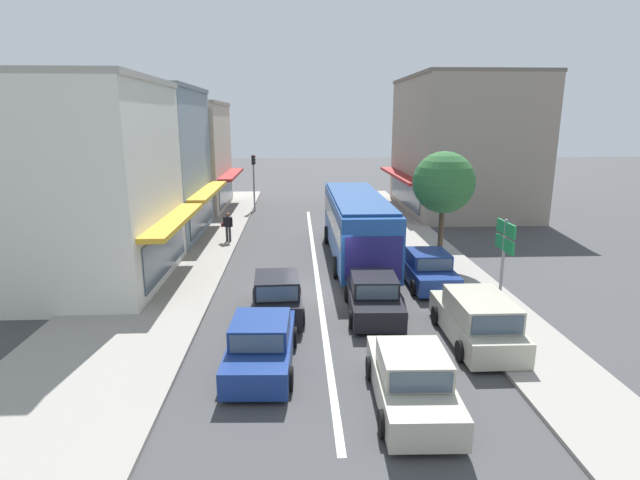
{
  "coord_description": "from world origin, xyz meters",
  "views": [
    {
      "loc": [
        -0.9,
        -18.95,
        6.88
      ],
      "look_at": [
        0.23,
        4.18,
        1.2
      ],
      "focal_mm": 28.0,
      "sensor_mm": 36.0,
      "label": 1
    }
  ],
  "objects_px": {
    "parked_wagon_kerb_front": "(477,320)",
    "sedan_adjacent_lane_lead": "(261,345)",
    "street_tree_right": "(444,183)",
    "pedestrian_with_handbag_near": "(228,225)",
    "parked_sedan_kerb_second": "(427,269)",
    "city_bus": "(357,222)",
    "sedan_queue_far_back": "(411,380)",
    "sedan_behind_bus_mid": "(374,296)",
    "hatchback_queue_gap_filler": "(277,296)",
    "traffic_light_downstreet": "(254,173)",
    "directional_road_sign": "(504,246)"
  },
  "relations": [
    {
      "from": "parked_wagon_kerb_front",
      "to": "traffic_light_downstreet",
      "type": "bearing_deg",
      "value": 110.62
    },
    {
      "from": "parked_sedan_kerb_second",
      "to": "traffic_light_downstreet",
      "type": "height_order",
      "value": "traffic_light_downstreet"
    },
    {
      "from": "street_tree_right",
      "to": "pedestrian_with_handbag_near",
      "type": "bearing_deg",
      "value": 154.49
    },
    {
      "from": "sedan_queue_far_back",
      "to": "hatchback_queue_gap_filler",
      "type": "bearing_deg",
      "value": 120.32
    },
    {
      "from": "hatchback_queue_gap_filler",
      "to": "directional_road_sign",
      "type": "height_order",
      "value": "directional_road_sign"
    },
    {
      "from": "city_bus",
      "to": "pedestrian_with_handbag_near",
      "type": "bearing_deg",
      "value": 153.18
    },
    {
      "from": "city_bus",
      "to": "sedan_behind_bus_mid",
      "type": "xyz_separation_m",
      "value": [
        -0.25,
        -7.19,
        -1.22
      ]
    },
    {
      "from": "city_bus",
      "to": "parked_wagon_kerb_front",
      "type": "relative_size",
      "value": 2.41
    },
    {
      "from": "sedan_adjacent_lane_lead",
      "to": "street_tree_right",
      "type": "distance_m",
      "value": 12.59
    },
    {
      "from": "parked_sedan_kerb_second",
      "to": "city_bus",
      "type": "bearing_deg",
      "value": 121.86
    },
    {
      "from": "pedestrian_with_handbag_near",
      "to": "parked_wagon_kerb_front",
      "type": "bearing_deg",
      "value": -54.27
    },
    {
      "from": "sedan_behind_bus_mid",
      "to": "parked_sedan_kerb_second",
      "type": "relative_size",
      "value": 1.01
    },
    {
      "from": "sedan_adjacent_lane_lead",
      "to": "directional_road_sign",
      "type": "bearing_deg",
      "value": 19.92
    },
    {
      "from": "sedan_adjacent_lane_lead",
      "to": "traffic_light_downstreet",
      "type": "xyz_separation_m",
      "value": [
        -2.11,
        24.51,
        2.19
      ]
    },
    {
      "from": "sedan_adjacent_lane_lead",
      "to": "hatchback_queue_gap_filler",
      "type": "height_order",
      "value": "hatchback_queue_gap_filler"
    },
    {
      "from": "sedan_adjacent_lane_lead",
      "to": "hatchback_queue_gap_filler",
      "type": "bearing_deg",
      "value": 85.27
    },
    {
      "from": "sedan_behind_bus_mid",
      "to": "traffic_light_downstreet",
      "type": "height_order",
      "value": "traffic_light_downstreet"
    },
    {
      "from": "parked_sedan_kerb_second",
      "to": "traffic_light_downstreet",
      "type": "relative_size",
      "value": 1.0
    },
    {
      "from": "sedan_behind_bus_mid",
      "to": "parked_sedan_kerb_second",
      "type": "height_order",
      "value": "same"
    },
    {
      "from": "sedan_adjacent_lane_lead",
      "to": "pedestrian_with_handbag_near",
      "type": "relative_size",
      "value": 2.62
    },
    {
      "from": "sedan_queue_far_back",
      "to": "parked_sedan_kerb_second",
      "type": "relative_size",
      "value": 1.01
    },
    {
      "from": "sedan_queue_far_back",
      "to": "hatchback_queue_gap_filler",
      "type": "xyz_separation_m",
      "value": [
        -3.48,
        5.94,
        0.05
      ]
    },
    {
      "from": "sedan_behind_bus_mid",
      "to": "pedestrian_with_handbag_near",
      "type": "height_order",
      "value": "pedestrian_with_handbag_near"
    },
    {
      "from": "sedan_behind_bus_mid",
      "to": "street_tree_right",
      "type": "xyz_separation_m",
      "value": [
        3.99,
        5.6,
        3.35
      ]
    },
    {
      "from": "city_bus",
      "to": "sedan_queue_far_back",
      "type": "bearing_deg",
      "value": -90.96
    },
    {
      "from": "sedan_behind_bus_mid",
      "to": "sedan_adjacent_lane_lead",
      "type": "bearing_deg",
      "value": -135.16
    },
    {
      "from": "street_tree_right",
      "to": "parked_sedan_kerb_second",
      "type": "bearing_deg",
      "value": -116.37
    },
    {
      "from": "hatchback_queue_gap_filler",
      "to": "parked_sedan_kerb_second",
      "type": "height_order",
      "value": "hatchback_queue_gap_filler"
    },
    {
      "from": "traffic_light_downstreet",
      "to": "parked_wagon_kerb_front",
      "type": "bearing_deg",
      "value": -69.38
    },
    {
      "from": "pedestrian_with_handbag_near",
      "to": "hatchback_queue_gap_filler",
      "type": "bearing_deg",
      "value": -73.63
    },
    {
      "from": "sedan_behind_bus_mid",
      "to": "directional_road_sign",
      "type": "bearing_deg",
      "value": -11.12
    },
    {
      "from": "street_tree_right",
      "to": "pedestrian_with_handbag_near",
      "type": "height_order",
      "value": "street_tree_right"
    },
    {
      "from": "sedan_adjacent_lane_lead",
      "to": "sedan_behind_bus_mid",
      "type": "relative_size",
      "value": 1.0
    },
    {
      "from": "traffic_light_downstreet",
      "to": "pedestrian_with_handbag_near",
      "type": "height_order",
      "value": "traffic_light_downstreet"
    },
    {
      "from": "traffic_light_downstreet",
      "to": "street_tree_right",
      "type": "height_order",
      "value": "street_tree_right"
    },
    {
      "from": "sedan_behind_bus_mid",
      "to": "parked_wagon_kerb_front",
      "type": "distance_m",
      "value": 3.79
    },
    {
      "from": "sedan_behind_bus_mid",
      "to": "parked_wagon_kerb_front",
      "type": "xyz_separation_m",
      "value": [
        2.87,
        -2.47,
        0.08
      ]
    },
    {
      "from": "hatchback_queue_gap_filler",
      "to": "parked_sedan_kerb_second",
      "type": "xyz_separation_m",
      "value": [
        6.22,
        3.07,
        -0.05
      ]
    },
    {
      "from": "sedan_behind_bus_mid",
      "to": "pedestrian_with_handbag_near",
      "type": "distance_m",
      "value": 12.5
    },
    {
      "from": "traffic_light_downstreet",
      "to": "pedestrian_with_handbag_near",
      "type": "distance_m",
      "value": 10.31
    },
    {
      "from": "city_bus",
      "to": "street_tree_right",
      "type": "distance_m",
      "value": 4.6
    },
    {
      "from": "city_bus",
      "to": "traffic_light_downstreet",
      "type": "height_order",
      "value": "traffic_light_downstreet"
    },
    {
      "from": "sedan_queue_far_back",
      "to": "sedan_behind_bus_mid",
      "type": "bearing_deg",
      "value": 90.27
    },
    {
      "from": "sedan_queue_far_back",
      "to": "pedestrian_with_handbag_near",
      "type": "relative_size",
      "value": 2.61
    },
    {
      "from": "parked_wagon_kerb_front",
      "to": "sedan_adjacent_lane_lead",
      "type": "bearing_deg",
      "value": -169.17
    },
    {
      "from": "sedan_behind_bus_mid",
      "to": "parked_wagon_kerb_front",
      "type": "relative_size",
      "value": 0.95
    },
    {
      "from": "city_bus",
      "to": "street_tree_right",
      "type": "height_order",
      "value": "street_tree_right"
    },
    {
      "from": "hatchback_queue_gap_filler",
      "to": "city_bus",
      "type": "bearing_deg",
      "value": 62.62
    },
    {
      "from": "city_bus",
      "to": "hatchback_queue_gap_filler",
      "type": "xyz_separation_m",
      "value": [
        -3.7,
        -7.14,
        -1.17
      ]
    },
    {
      "from": "street_tree_right",
      "to": "pedestrian_with_handbag_near",
      "type": "xyz_separation_m",
      "value": [
        -10.55,
        5.04,
        -2.94
      ]
    }
  ]
}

